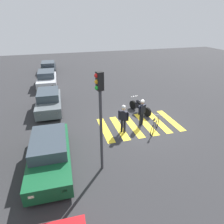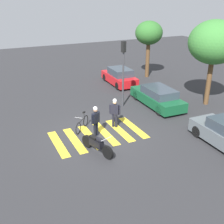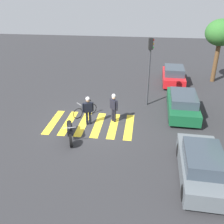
% 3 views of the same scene
% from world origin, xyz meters
% --- Properties ---
extents(ground_plane, '(60.00, 60.00, 0.00)m').
position_xyz_m(ground_plane, '(0.00, 0.00, 0.00)').
color(ground_plane, '#2B2B2D').
extents(police_motorcycle, '(2.09, 0.93, 1.05)m').
position_xyz_m(police_motorcycle, '(1.65, -0.75, 0.46)').
color(police_motorcycle, black).
rests_on(police_motorcycle, ground_plane).
extents(leaning_bicycle, '(1.27, 1.21, 0.99)m').
position_xyz_m(leaning_bicycle, '(-1.01, -0.54, 0.37)').
color(leaning_bicycle, black).
rests_on(leaning_bicycle, ground_plane).
extents(officer_on_foot, '(0.39, 0.59, 1.73)m').
position_xyz_m(officer_on_foot, '(-0.00, -0.12, 0.99)').
color(officer_on_foot, black).
rests_on(officer_on_foot, ground_plane).
extents(officer_by_motorcycle, '(0.49, 0.51, 1.76)m').
position_xyz_m(officer_by_motorcycle, '(-0.54, 1.29, 1.01)').
color(officer_by_motorcycle, black).
rests_on(officer_by_motorcycle, ground_plane).
extents(crosswalk_stripes, '(2.97, 4.95, 0.01)m').
position_xyz_m(crosswalk_stripes, '(0.00, 0.00, 0.00)').
color(crosswalk_stripes, yellow).
rests_on(crosswalk_stripes, ground_plane).
extents(car_green_compact, '(4.66, 1.92, 1.34)m').
position_xyz_m(car_green_compact, '(-2.28, 5.44, 0.65)').
color(car_green_compact, black).
rests_on(car_green_compact, ground_plane).
extents(car_grey_coupe, '(4.13, 1.82, 1.42)m').
position_xyz_m(car_grey_coupe, '(3.98, 5.47, 0.68)').
color(car_grey_coupe, black).
rests_on(car_grey_coupe, ground_plane).
extents(car_silver_sedan, '(4.23, 1.87, 1.48)m').
position_xyz_m(car_silver_sedan, '(9.92, 5.65, 0.70)').
color(car_silver_sedan, black).
rests_on(car_silver_sedan, ground_plane).
extents(car_black_suv, '(4.19, 1.88, 1.24)m').
position_xyz_m(car_black_suv, '(15.65, 5.53, 0.60)').
color(car_black_suv, black).
rests_on(car_black_suv, ground_plane).
extents(traffic_light_pole, '(0.29, 0.35, 4.45)m').
position_xyz_m(traffic_light_pole, '(-3.23, 3.24, 2.97)').
color(traffic_light_pole, '#38383D').
rests_on(traffic_light_pole, ground_plane).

